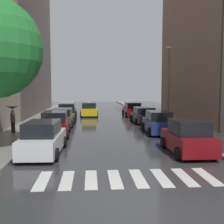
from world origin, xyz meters
TOP-DOWN VIEW (x-y plane):
  - ground_plane at (0.00, 24.00)m, footprint 28.00×72.00m
  - sidewalk_left at (-6.50, 24.00)m, footprint 3.00×72.00m
  - sidewalk_right at (6.50, 24.00)m, footprint 3.00×72.00m
  - crosswalk_stripes at (0.00, 2.56)m, footprint 6.75×2.20m
  - building_left_mid at (-11.00, 30.19)m, footprint 6.00×20.90m
  - building_right_mid at (11.00, 20.07)m, footprint 6.00×16.45m
  - parked_car_left_nearest at (-3.80, 6.75)m, footprint 2.11×4.72m
  - parked_car_left_second at (-3.86, 12.19)m, footprint 2.16×4.61m
  - parked_car_left_third at (-3.85, 17.42)m, footprint 2.09×4.51m
  - parked_car_left_fourth at (-3.98, 23.79)m, footprint 2.25×4.07m
  - parked_car_right_nearest at (3.71, 6.30)m, footprint 2.07×4.04m
  - parked_car_right_second at (3.77, 12.87)m, footprint 2.15×4.48m
  - parked_car_right_third at (3.84, 18.90)m, footprint 2.22×4.05m
  - parked_car_right_fourth at (3.72, 25.47)m, footprint 2.12×4.40m
  - taxi_midroad at (-1.53, 26.17)m, footprint 2.13×4.69m
  - pedestrian_foreground at (-7.01, 12.98)m, footprint 0.91×0.91m
  - lamp_post_right at (5.55, 16.43)m, footprint 0.60×0.28m

SIDE VIEW (x-z plane):
  - ground_plane at x=0.00m, z-range -0.04..0.00m
  - crosswalk_stripes at x=0.00m, z-range 0.00..0.01m
  - sidewalk_left at x=-6.50m, z-range 0.00..0.15m
  - sidewalk_right at x=6.50m, z-range 0.00..0.15m
  - parked_car_right_third at x=3.84m, z-range -0.04..1.50m
  - parked_car_left_third at x=-3.85m, z-range -0.05..1.54m
  - taxi_midroad at x=-1.53m, z-range -0.14..1.67m
  - parked_car_right_fourth at x=3.72m, z-range -0.05..1.61m
  - parked_car_left_fourth at x=-3.98m, z-range -0.05..1.61m
  - parked_car_right_second at x=3.77m, z-range -0.06..1.63m
  - parked_car_left_nearest at x=-3.80m, z-range -0.06..1.67m
  - parked_car_left_second at x=-3.86m, z-range -0.06..1.71m
  - parked_car_right_nearest at x=3.71m, z-range -0.07..1.71m
  - pedestrian_foreground at x=-7.01m, z-range 0.55..2.49m
  - lamp_post_right at x=5.55m, z-range 0.68..7.56m
  - building_left_mid at x=-11.00m, z-range 0.00..18.81m
  - building_right_mid at x=11.00m, z-range 0.00..21.71m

